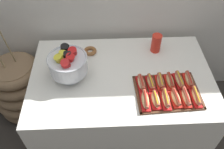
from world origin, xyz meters
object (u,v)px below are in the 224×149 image
object	(u,v)px
hot_dog_4	(186,97)
buffet_table	(120,101)
hot_dog_1	(155,100)
cup_stack	(156,43)
hot_dog_7	(151,83)
hot_dog_6	(141,83)
hot_dog_2	(166,99)
hot_dog_11	(189,80)
donut	(90,51)
hot_dog_9	(170,81)
hot_dog_3	(176,98)
hot_dog_8	(160,82)
hot_dog_0	(145,100)
hot_dog_5	(196,97)
punch_bowl	(68,63)
hot_dog_10	(179,80)
floor_vase	(21,88)
serving_tray	(167,92)

from	to	relation	value
hot_dog_4	buffet_table	bearing A→B (deg)	148.71
hot_dog_1	cup_stack	size ratio (longest dim) A/B	0.95
hot_dog_7	hot_dog_6	bearing A→B (deg)	-177.30
hot_dog_2	cup_stack	distance (m)	0.57
hot_dog_11	donut	distance (m)	0.87
hot_dog_4	hot_dog_9	world-z (taller)	hot_dog_4
hot_dog_3	hot_dog_11	world-z (taller)	hot_dog_3
hot_dog_8	hot_dog_9	world-z (taller)	hot_dog_8
hot_dog_0	hot_dog_2	distance (m)	0.15
hot_dog_0	hot_dog_9	xyz separation A→B (m)	(0.22, 0.18, 0.00)
hot_dog_5	hot_dog_11	bearing A→B (deg)	92.70
hot_dog_1	punch_bowl	bearing A→B (deg)	155.80
hot_dog_9	hot_dog_10	bearing A→B (deg)	2.70
hot_dog_2	hot_dog_6	size ratio (longest dim) A/B	1.08
hot_dog_5	hot_dog_10	distance (m)	0.18
floor_vase	hot_dog_10	size ratio (longest dim) A/B	5.89
hot_dog_6	hot_dog_11	size ratio (longest dim) A/B	1.06
buffet_table	hot_dog_5	size ratio (longest dim) A/B	8.24
hot_dog_4	hot_dog_10	size ratio (longest dim) A/B	0.93
hot_dog_0	hot_dog_11	bearing A→B (deg)	26.45
punch_bowl	donut	xyz separation A→B (m)	(0.15, 0.28, -0.14)
serving_tray	cup_stack	world-z (taller)	cup_stack
hot_dog_0	cup_stack	distance (m)	0.60
hot_dog_4	hot_dog_10	xyz separation A→B (m)	(-0.01, 0.16, -0.00)
serving_tray	hot_dog_10	distance (m)	0.14
hot_dog_11	donut	xyz separation A→B (m)	(-0.78, 0.39, -0.02)
hot_dog_2	hot_dog_7	size ratio (longest dim) A/B	1.10
floor_vase	hot_dog_2	bearing A→B (deg)	-23.30
serving_tray	hot_dog_11	size ratio (longest dim) A/B	3.09
hot_dog_8	hot_dog_2	bearing A→B (deg)	-87.30
hot_dog_7	cup_stack	size ratio (longest dim) A/B	0.99
hot_dog_11	cup_stack	xyz separation A→B (m)	(-0.20, 0.39, 0.05)
buffet_table	hot_dog_10	bearing A→B (deg)	-13.79
hot_dog_10	punch_bowl	world-z (taller)	punch_bowl
hot_dog_11	hot_dog_6	bearing A→B (deg)	-177.30
buffet_table	donut	size ratio (longest dim) A/B	12.82
hot_dog_6	hot_dog_11	distance (m)	0.38
buffet_table	hot_dog_0	world-z (taller)	hot_dog_0
hot_dog_2	hot_dog_3	size ratio (longest dim) A/B	1.11
hot_dog_2	floor_vase	bearing A→B (deg)	156.70
hot_dog_0	hot_dog_6	world-z (taller)	same
floor_vase	hot_dog_10	xyz separation A→B (m)	(1.44, -0.39, 0.49)
buffet_table	floor_vase	world-z (taller)	floor_vase
hot_dog_11	donut	size ratio (longest dim) A/B	1.39
hot_dog_2	hot_dog_7	xyz separation A→B (m)	(-0.08, 0.16, -0.00)
hot_dog_11	hot_dog_10	bearing A→B (deg)	-177.30
floor_vase	hot_dog_4	size ratio (longest dim) A/B	6.30
hot_dog_4	donut	world-z (taller)	hot_dog_4
hot_dog_11	hot_dog_4	bearing A→B (deg)	-111.74
hot_dog_6	donut	distance (m)	0.57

